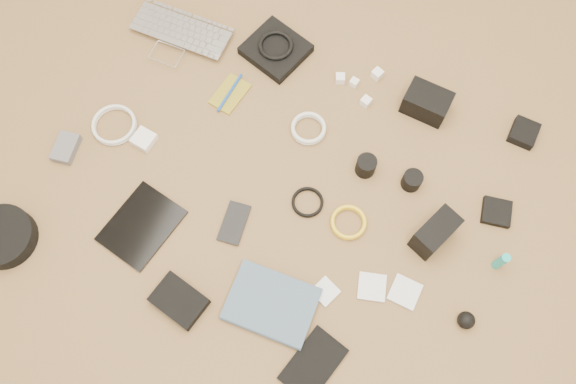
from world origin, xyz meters
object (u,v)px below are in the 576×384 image
at_px(tablet, 142,226).
at_px(paperback, 259,335).
at_px(dslr_camera, 427,103).
at_px(headphone_case, 3,237).
at_px(laptop, 175,42).
at_px(phone, 234,223).

xyz_separation_m(tablet, paperback, (0.45, -0.15, 0.01)).
xyz_separation_m(dslr_camera, headphone_case, (-1.00, -0.90, -0.01)).
xyz_separation_m(laptop, phone, (0.45, -0.50, -0.01)).
bearing_deg(phone, laptop, 125.59).
height_order(tablet, paperback, paperback).
distance_m(laptop, headphone_case, 0.82).
distance_m(tablet, paperback, 0.48).
bearing_deg(headphone_case, phone, 27.05).
xyz_separation_m(dslr_camera, tablet, (-0.65, -0.71, -0.04)).
relative_size(dslr_camera, tablet, 0.62).
distance_m(laptop, phone, 0.68).
bearing_deg(headphone_case, dslr_camera, 41.93).
distance_m(laptop, tablet, 0.65).
xyz_separation_m(dslr_camera, phone, (-0.40, -0.59, -0.04)).
bearing_deg(phone, headphone_case, -159.25).
bearing_deg(dslr_camera, paperback, -98.38).
bearing_deg(laptop, paperback, -49.82).
distance_m(dslr_camera, paperback, 0.89).
xyz_separation_m(laptop, dslr_camera, (0.85, 0.09, 0.03)).
height_order(laptop, paperback, laptop).
relative_size(dslr_camera, paperback, 0.58).
height_order(laptop, phone, laptop).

